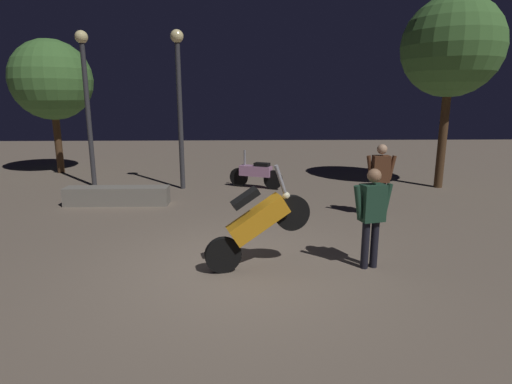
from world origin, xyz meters
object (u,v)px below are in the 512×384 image
(motorcycle_orange_foreground, at_px, (258,223))
(streetlamp_near, at_px, (179,89))
(motorcycle_pink_parked_left, at_px, (256,173))
(person_bystander_far, at_px, (380,174))
(person_rider_beside, at_px, (372,210))
(streetlamp_far, at_px, (86,88))

(motorcycle_orange_foreground, distance_m, streetlamp_near, 6.59)
(motorcycle_pink_parked_left, relative_size, person_bystander_far, 0.95)
(streetlamp_near, bearing_deg, person_rider_beside, -57.68)
(motorcycle_orange_foreground, relative_size, streetlamp_far, 0.37)
(motorcycle_pink_parked_left, xyz_separation_m, person_rider_beside, (1.60, -5.94, 0.50))
(person_bystander_far, bearing_deg, motorcycle_orange_foreground, -44.10)
(motorcycle_pink_parked_left, relative_size, person_rider_beside, 0.98)
(streetlamp_far, bearing_deg, motorcycle_pink_parked_left, -4.76)
(person_bystander_far, bearing_deg, streetlamp_far, -114.23)
(motorcycle_orange_foreground, distance_m, person_rider_beside, 1.76)
(motorcycle_orange_foreground, height_order, person_rider_beside, motorcycle_orange_foreground)
(motorcycle_pink_parked_left, height_order, person_rider_beside, person_rider_beside)
(streetlamp_far, bearing_deg, streetlamp_near, -8.89)
(streetlamp_far, bearing_deg, person_rider_beside, -44.43)
(person_bystander_far, distance_m, streetlamp_far, 8.53)
(motorcycle_orange_foreground, xyz_separation_m, person_bystander_far, (2.81, 2.82, 0.22))
(streetlamp_near, height_order, streetlamp_far, streetlamp_far)
(person_rider_beside, height_order, streetlamp_far, streetlamp_far)
(motorcycle_orange_foreground, xyz_separation_m, streetlamp_near, (-2.00, 5.91, 2.11))
(streetlamp_far, bearing_deg, person_bystander_far, -25.03)
(person_rider_beside, xyz_separation_m, person_bystander_far, (1.06, 2.83, 0.03))
(motorcycle_orange_foreground, bearing_deg, streetlamp_far, 113.27)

